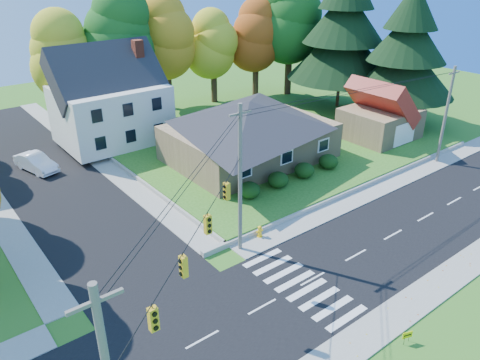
{
  "coord_description": "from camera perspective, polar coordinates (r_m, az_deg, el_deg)",
  "views": [
    {
      "loc": [
        -17.46,
        -15.24,
        17.73
      ],
      "look_at": [
        0.67,
        8.0,
        3.4
      ],
      "focal_mm": 35.0,
      "sensor_mm": 36.0,
      "label": 1
    }
  ],
  "objects": [
    {
      "name": "fire_hydrant",
      "position": [
        32.41,
        2.43,
        -6.34
      ],
      "size": [
        0.51,
        0.41,
        0.91
      ],
      "color": "yellow",
      "rests_on": "ground"
    },
    {
      "name": "conifer_east_a",
      "position": [
        58.59,
        12.53,
        17.17
      ],
      "size": [
        12.8,
        12.8,
        16.96
      ],
      "color": "#3F2A19",
      "rests_on": "lawn"
    },
    {
      "name": "sidewalk_south",
      "position": [
        26.88,
        16.85,
        -16.6
      ],
      "size": [
        90.0,
        2.0,
        0.08
      ],
      "primitive_type": "cube",
      "color": "#9C9A90",
      "rests_on": "ground"
    },
    {
      "name": "conifer_east_b",
      "position": [
        54.87,
        19.65,
        14.58
      ],
      "size": [
        11.2,
        11.2,
        14.84
      ],
      "color": "#3F2A19",
      "rests_on": "lawn"
    },
    {
      "name": "garage",
      "position": [
        50.2,
        16.78,
        7.57
      ],
      "size": [
        7.3,
        6.3,
        4.6
      ],
      "color": "tan",
      "rests_on": "lawn"
    },
    {
      "name": "tree_lot_5",
      "position": [
        63.17,
        6.19,
        19.01
      ],
      "size": [
        8.4,
        8.4,
        15.64
      ],
      "color": "#3F2A19",
      "rests_on": "lawn"
    },
    {
      "name": "yard_sign",
      "position": [
        26.03,
        19.73,
        -17.39
      ],
      "size": [
        0.55,
        0.21,
        0.71
      ],
      "color": "black",
      "rests_on": "ground"
    },
    {
      "name": "ranch_house",
      "position": [
        42.81,
        1.15,
        6.19
      ],
      "size": [
        14.6,
        10.6,
        5.4
      ],
      "color": "tan",
      "rests_on": "lawn"
    },
    {
      "name": "ground",
      "position": [
        29.17,
        8.85,
        -11.85
      ],
      "size": [
        120.0,
        120.0,
        0.0
      ],
      "primitive_type": "plane",
      "color": "#3D7923"
    },
    {
      "name": "tree_lot_1",
      "position": [
        53.42,
        -14.41,
        16.43
      ],
      "size": [
        7.84,
        7.84,
        14.6
      ],
      "color": "#3F2A19",
      "rests_on": "lawn"
    },
    {
      "name": "traffic_infrastructure",
      "position": [
        27.07,
        7.3,
        -1.98
      ],
      "size": [
        38.1,
        10.66,
        10.0
      ],
      "color": "#666059",
      "rests_on": "ground"
    },
    {
      "name": "lawn",
      "position": [
        50.46,
        1.97,
        5.65
      ],
      "size": [
        30.0,
        30.0,
        0.5
      ],
      "primitive_type": "cube",
      "color": "#3D7923",
      "rests_on": "ground"
    },
    {
      "name": "road_main",
      "position": [
        29.17,
        8.85,
        -11.84
      ],
      "size": [
        90.0,
        8.0,
        0.02
      ],
      "primitive_type": "cube",
      "color": "black",
      "rests_on": "ground"
    },
    {
      "name": "hedge_row",
      "position": [
        39.05,
        6.29,
        0.63
      ],
      "size": [
        10.7,
        1.7,
        1.27
      ],
      "color": "#163A10",
      "rests_on": "lawn"
    },
    {
      "name": "colonial_house",
      "position": [
        48.46,
        -15.52,
        9.26
      ],
      "size": [
        10.4,
        8.4,
        9.6
      ],
      "color": "silver",
      "rests_on": "lawn"
    },
    {
      "name": "white_car",
      "position": [
        45.77,
        -23.61,
        1.96
      ],
      "size": [
        2.86,
        5.03,
        1.57
      ],
      "primitive_type": "imported",
      "rotation": [
        0.0,
        0.0,
        0.27
      ],
      "color": "white",
      "rests_on": "road_cross"
    },
    {
      "name": "tree_lot_2",
      "position": [
        57.05,
        -9.1,
        16.79
      ],
      "size": [
        7.28,
        7.28,
        13.56
      ],
      "color": "#3F2A19",
      "rests_on": "lawn"
    },
    {
      "name": "tree_lot_3",
      "position": [
        59.56,
        -3.3,
        16.16
      ],
      "size": [
        6.16,
        6.16,
        11.47
      ],
      "color": "#3F2A19",
      "rests_on": "lawn"
    },
    {
      "name": "road_cross",
      "position": [
        45.87,
        -22.99,
        1.04
      ],
      "size": [
        8.0,
        44.0,
        0.02
      ],
      "primitive_type": "cube",
      "color": "black",
      "rests_on": "ground"
    },
    {
      "name": "sidewalk_north",
      "position": [
        32.05,
        2.37,
        -7.59
      ],
      "size": [
        90.0,
        2.0,
        0.08
      ],
      "primitive_type": "cube",
      "color": "#9C9A90",
      "rests_on": "ground"
    },
    {
      "name": "tree_lot_4",
      "position": [
        62.27,
        1.98,
        17.22
      ],
      "size": [
        6.72,
        6.72,
        12.51
      ],
      "color": "#3F2A19",
      "rests_on": "lawn"
    },
    {
      "name": "tree_lot_0",
      "position": [
        52.46,
        -20.82,
        13.97
      ],
      "size": [
        6.72,
        6.72,
        12.51
      ],
      "color": "#3F2A19",
      "rests_on": "lawn"
    }
  ]
}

